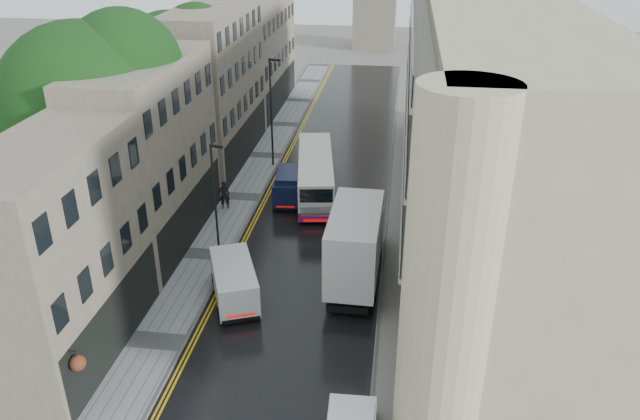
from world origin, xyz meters
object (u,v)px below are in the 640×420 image
(white_van, at_px, (220,302))
(tree_far, at_px, (174,89))
(navy_van, at_px, (274,193))
(cream_bus, at_px, (300,192))
(lamp_post_near, at_px, (215,204))
(white_lorry, at_px, (329,260))
(pedestrian, at_px, (224,195))
(tree_near, at_px, (90,136))
(lamp_post_far, at_px, (271,114))

(white_van, bearing_deg, tree_far, 92.22)
(tree_far, relative_size, navy_van, 2.77)
(tree_far, height_order, cream_bus, tree_far)
(tree_far, bearing_deg, navy_van, -37.62)
(tree_far, distance_m, lamp_post_near, 16.03)
(cream_bus, height_order, white_lorry, white_lorry)
(tree_far, distance_m, navy_van, 12.46)
(white_lorry, relative_size, pedestrian, 4.29)
(cream_bus, relative_size, white_lorry, 1.21)
(tree_near, relative_size, lamp_post_far, 1.64)
(white_lorry, bearing_deg, lamp_post_far, 111.69)
(white_lorry, bearing_deg, white_van, -150.15)
(tree_near, height_order, white_lorry, tree_near)
(cream_bus, xyz_separation_m, lamp_post_far, (-3.46, 7.79, 2.92))
(lamp_post_near, bearing_deg, pedestrian, 117.91)
(tree_near, bearing_deg, pedestrian, 42.28)
(white_van, xyz_separation_m, lamp_post_near, (-1.73, 5.84, 2.57))
(cream_bus, bearing_deg, lamp_post_near, -125.92)
(white_van, bearing_deg, white_lorry, 6.89)
(cream_bus, distance_m, lamp_post_far, 9.01)
(tree_near, bearing_deg, tree_far, 88.68)
(white_van, bearing_deg, pedestrian, 82.66)
(tree_far, bearing_deg, white_lorry, -50.74)
(navy_van, bearing_deg, lamp_post_far, 98.27)
(tree_far, relative_size, lamp_post_near, 1.76)
(cream_bus, height_order, lamp_post_far, lamp_post_far)
(tree_far, distance_m, pedestrian, 10.75)
(white_van, bearing_deg, cream_bus, 59.78)
(tree_far, relative_size, white_lorry, 1.45)
(lamp_post_far, bearing_deg, tree_near, -105.69)
(tree_near, relative_size, cream_bus, 1.34)
(tree_near, distance_m, lamp_post_far, 15.93)
(cream_bus, xyz_separation_m, white_lorry, (3.22, -10.09, 0.84))
(tree_near, relative_size, tree_far, 1.11)
(pedestrian, bearing_deg, navy_van, 169.62)
(tree_far, height_order, lamp_post_near, tree_far)
(white_van, bearing_deg, tree_near, 121.07)
(pedestrian, bearing_deg, lamp_post_near, 81.81)
(white_lorry, bearing_deg, cream_bus, 108.91)
(tree_far, height_order, white_van, tree_far)
(navy_van, relative_size, pedestrian, 2.24)
(white_van, xyz_separation_m, pedestrian, (-3.19, 12.40, 0.04))
(lamp_post_near, bearing_deg, tree_near, -173.17)
(tree_far, bearing_deg, cream_bus, -33.17)
(navy_van, distance_m, lamp_post_near, 7.81)
(pedestrian, distance_m, lamp_post_far, 9.05)
(tree_far, bearing_deg, white_van, -66.02)
(cream_bus, relative_size, pedestrian, 5.17)
(tree_near, distance_m, lamp_post_near, 8.22)
(navy_van, height_order, pedestrian, navy_van)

